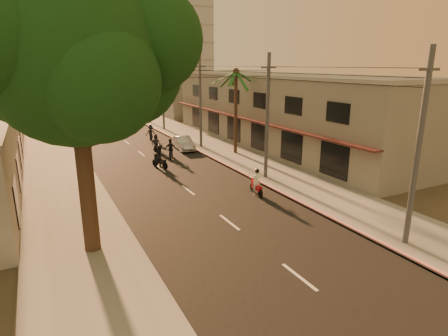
{
  "coord_description": "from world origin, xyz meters",
  "views": [
    {
      "loc": [
        -8.67,
        -14.42,
        8.2
      ],
      "look_at": [
        1.14,
        4.87,
        2.19
      ],
      "focal_mm": 30.0,
      "sensor_mm": 36.0,
      "label": 1
    }
  ],
  "objects": [
    {
      "name": "filler_right",
      "position": [
        14.0,
        45.0,
        3.0
      ],
      "size": [
        8.0,
        14.0,
        6.0
      ],
      "primitive_type": "cube",
      "color": "#A29C92",
      "rests_on": "ground"
    },
    {
      "name": "scooter_mid_a",
      "position": [
        0.07,
        14.25,
        0.89
      ],
      "size": [
        1.32,
        1.9,
        1.95
      ],
      "rotation": [
        0.0,
        0.0,
        0.33
      ],
      "color": "black",
      "rests_on": "ground"
    },
    {
      "name": "utility_poles",
      "position": [
        6.2,
        20.0,
        6.54
      ],
      "size": [
        1.2,
        48.26,
        9.0
      ],
      "color": "#38383A",
      "rests_on": "ground"
    },
    {
      "name": "road",
      "position": [
        0.0,
        20.0,
        0.01
      ],
      "size": [
        10.0,
        140.0,
        0.02
      ],
      "primitive_type": "cube",
      "color": "black",
      "rests_on": "ground"
    },
    {
      "name": "ground",
      "position": [
        0.0,
        0.0,
        0.0
      ],
      "size": [
        160.0,
        160.0,
        0.0
      ],
      "primitive_type": "plane",
      "color": "#383023",
      "rests_on": "ground"
    },
    {
      "name": "sidewalk_left",
      "position": [
        -7.5,
        20.0,
        0.06
      ],
      "size": [
        5.0,
        140.0,
        0.12
      ],
      "primitive_type": "cube",
      "color": "slate",
      "rests_on": "ground"
    },
    {
      "name": "scooter_red",
      "position": [
        3.63,
        5.11,
        0.79
      ],
      "size": [
        0.77,
        1.81,
        1.78
      ],
      "rotation": [
        0.0,
        0.0,
        -0.12
      ],
      "color": "black",
      "rests_on": "ground"
    },
    {
      "name": "scooter_far_b",
      "position": [
        2.63,
        25.76,
        0.84
      ],
      "size": [
        1.34,
        1.84,
        1.83
      ],
      "rotation": [
        0.0,
        0.0,
        -0.18
      ],
      "color": "black",
      "rests_on": "ground"
    },
    {
      "name": "broadleaf_tree",
      "position": [
        -6.61,
        2.14,
        8.48
      ],
      "size": [
        9.6,
        8.7,
        12.1
      ],
      "color": "black",
      "rests_on": "ground"
    },
    {
      "name": "palm_tree",
      "position": [
        8.0,
        16.0,
        7.15
      ],
      "size": [
        5.0,
        5.0,
        8.2
      ],
      "color": "black",
      "rests_on": "ground"
    },
    {
      "name": "scooter_far_a",
      "position": [
        1.58,
        20.36,
        0.78
      ],
      "size": [
        1.09,
        1.68,
        1.71
      ],
      "rotation": [
        0.0,
        0.0,
        -0.31
      ],
      "color": "black",
      "rests_on": "ground"
    },
    {
      "name": "scooter_mid_b",
      "position": [
        1.9,
        16.99,
        0.82
      ],
      "size": [
        1.26,
        1.77,
        1.81
      ],
      "rotation": [
        0.0,
        0.0,
        -0.33
      ],
      "color": "black",
      "rests_on": "ground"
    },
    {
      "name": "curb_stripe",
      "position": [
        5.1,
        15.0,
        0.1
      ],
      "size": [
        0.2,
        60.0,
        0.2
      ],
      "primitive_type": "cube",
      "color": "red",
      "rests_on": "ground"
    },
    {
      "name": "scooter_far_c",
      "position": [
        0.8,
        36.64,
        0.82
      ],
      "size": [
        1.05,
        1.83,
        1.81
      ],
      "rotation": [
        0.0,
        0.0,
        -0.2
      ],
      "color": "black",
      "rests_on": "ground"
    },
    {
      "name": "sidewalk_right",
      "position": [
        7.5,
        20.0,
        0.06
      ],
      "size": [
        5.0,
        140.0,
        0.12
      ],
      "primitive_type": "cube",
      "color": "slate",
      "rests_on": "ground"
    },
    {
      "name": "shophouse_row",
      "position": [
        13.95,
        18.0,
        3.65
      ],
      "size": [
        8.8,
        34.2,
        7.3
      ],
      "color": "gray",
      "rests_on": "ground"
    },
    {
      "name": "distant_tower",
      "position": [
        16.0,
        56.0,
        14.0
      ],
      "size": [
        12.1,
        12.1,
        28.0
      ],
      "color": "#B7B5B2",
      "rests_on": "ground"
    },
    {
      "name": "parked_car",
      "position": [
        4.22,
        19.84,
        0.66
      ],
      "size": [
        2.06,
        4.22,
        1.31
      ],
      "primitive_type": "imported",
      "rotation": [
        0.0,
        0.0,
        -0.08
      ],
      "color": "#A6A9AE",
      "rests_on": "ground"
    }
  ]
}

